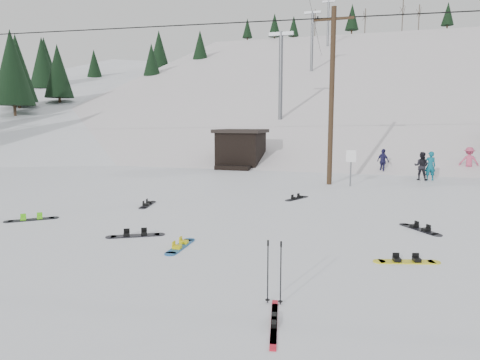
# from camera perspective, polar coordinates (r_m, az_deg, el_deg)

# --- Properties ---
(ground) EXTENTS (200.00, 200.00, 0.00)m
(ground) POSITION_cam_1_polar(r_m,az_deg,el_deg) (10.17, -7.53, -11.01)
(ground) COLOR white
(ground) RESTS_ON ground
(ski_slope) EXTENTS (60.00, 85.24, 65.97)m
(ski_slope) POSITION_cam_1_polar(r_m,az_deg,el_deg) (65.66, 13.13, -5.92)
(ski_slope) COLOR silver
(ski_slope) RESTS_ON ground
(ridge_left) EXTENTS (47.54, 95.03, 58.38)m
(ridge_left) POSITION_cam_1_polar(r_m,az_deg,el_deg) (70.90, -17.82, -4.25)
(ridge_left) COLOR white
(ridge_left) RESTS_ON ground
(treeline_left) EXTENTS (20.00, 64.00, 10.00)m
(treeline_left) POSITION_cam_1_polar(r_m,az_deg,el_deg) (61.92, -20.94, 4.20)
(treeline_left) COLOR black
(treeline_left) RESTS_ON ground
(treeline_crest) EXTENTS (50.00, 6.00, 10.00)m
(treeline_crest) POSITION_cam_1_polar(r_m,az_deg,el_deg) (94.88, 14.68, 5.50)
(treeline_crest) COLOR black
(treeline_crest) RESTS_ON ski_slope
(utility_pole) EXTENTS (2.00, 0.26, 9.00)m
(utility_pole) POSITION_cam_1_polar(r_m,az_deg,el_deg) (22.88, 12.12, 11.13)
(utility_pole) COLOR #3A2819
(utility_pole) RESTS_ON ground
(trail_sign) EXTENTS (0.50, 0.09, 1.85)m
(trail_sign) POSITION_cam_1_polar(r_m,az_deg,el_deg) (22.42, 14.58, 2.41)
(trail_sign) COLOR #595B60
(trail_sign) RESTS_ON ground
(lift_hut) EXTENTS (3.40, 4.10, 2.75)m
(lift_hut) POSITION_cam_1_polar(r_m,az_deg,el_deg) (31.09, 0.11, 4.24)
(lift_hut) COLOR black
(lift_hut) RESTS_ON ground
(lift_tower_near) EXTENTS (2.20, 0.36, 8.00)m
(lift_tower_near) POSITION_cam_1_polar(r_m,az_deg,el_deg) (39.83, 5.46, 14.32)
(lift_tower_near) COLOR #595B60
(lift_tower_near) RESTS_ON ski_slope
(lift_tower_mid) EXTENTS (2.20, 0.36, 8.00)m
(lift_tower_mid) POSITION_cam_1_polar(r_m,az_deg,el_deg) (60.32, 9.59, 18.22)
(lift_tower_mid) COLOR #595B60
(lift_tower_mid) RESTS_ON ski_slope
(lift_tower_far) EXTENTS (2.20, 0.36, 8.00)m
(lift_tower_far) POSITION_cam_1_polar(r_m,az_deg,el_deg) (81.08, 11.68, 20.10)
(lift_tower_far) COLOR #595B60
(lift_tower_far) RESTS_ON ski_slope
(hero_snowboard) EXTENTS (0.37, 1.61, 0.11)m
(hero_snowboard) POSITION_cam_1_polar(r_m,az_deg,el_deg) (11.46, -7.95, -8.69)
(hero_snowboard) COLOR #195DA4
(hero_snowboard) RESTS_ON ground
(hero_skis) EXTENTS (0.44, 1.73, 0.09)m
(hero_skis) POSITION_cam_1_polar(r_m,az_deg,el_deg) (7.36, 4.56, -18.32)
(hero_skis) COLOR #A91121
(hero_skis) RESTS_ON ground
(ski_poles) EXTENTS (0.32, 0.09, 1.17)m
(ski_poles) POSITION_cam_1_polar(r_m,az_deg,el_deg) (7.84, 4.59, -12.09)
(ski_poles) COLOR black
(ski_poles) RESTS_ON ground
(board_scatter_a) EXTENTS (1.49, 0.97, 0.12)m
(board_scatter_a) POSITION_cam_1_polar(r_m,az_deg,el_deg) (12.74, -13.77, -7.16)
(board_scatter_a) COLOR black
(board_scatter_a) RESTS_ON ground
(board_scatter_b) EXTENTS (0.60, 1.59, 0.11)m
(board_scatter_b) POSITION_cam_1_polar(r_m,az_deg,el_deg) (17.30, -12.24, -3.20)
(board_scatter_b) COLOR black
(board_scatter_b) RESTS_ON ground
(board_scatter_c) EXTENTS (1.36, 1.22, 0.12)m
(board_scatter_c) POSITION_cam_1_polar(r_m,az_deg,el_deg) (15.98, -26.03, -4.71)
(board_scatter_c) COLOR black
(board_scatter_c) RESTS_ON ground
(board_scatter_d) EXTENTS (1.12, 1.40, 0.12)m
(board_scatter_d) POSITION_cam_1_polar(r_m,az_deg,el_deg) (14.18, 22.87, -6.04)
(board_scatter_d) COLOR black
(board_scatter_d) RESTS_ON ground
(board_scatter_e) EXTENTS (1.52, 0.62, 0.11)m
(board_scatter_e) POSITION_cam_1_polar(r_m,az_deg,el_deg) (10.89, 21.33, -10.04)
(board_scatter_e) COLOR yellow
(board_scatter_e) RESTS_ON ground
(board_scatter_f) EXTENTS (0.81, 1.44, 0.11)m
(board_scatter_f) POSITION_cam_1_polar(r_m,az_deg,el_deg) (18.45, 7.60, -2.42)
(board_scatter_f) COLOR black
(board_scatter_f) RESTS_ON ground
(skier_teal) EXTENTS (0.66, 0.49, 1.64)m
(skier_teal) POSITION_cam_1_polar(r_m,az_deg,el_deg) (26.25, 24.02, 1.73)
(skier_teal) COLOR #0A586D
(skier_teal) RESTS_ON ground
(skier_dark) EXTENTS (0.91, 0.79, 1.59)m
(skier_dark) POSITION_cam_1_polar(r_m,az_deg,el_deg) (26.22, 23.02, 1.73)
(skier_dark) COLOR black
(skier_dark) RESTS_ON ground
(skier_pink) EXTENTS (1.15, 0.71, 1.72)m
(skier_pink) POSITION_cam_1_polar(r_m,az_deg,el_deg) (30.15, 28.22, 2.25)
(skier_pink) COLOR #C24467
(skier_pink) RESTS_ON ground
(skier_navy) EXTENTS (0.93, 0.93, 1.58)m
(skier_navy) POSITION_cam_1_polar(r_m,az_deg,el_deg) (28.60, 18.54, 2.38)
(skier_navy) COLOR #1F1C48
(skier_navy) RESTS_ON ground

